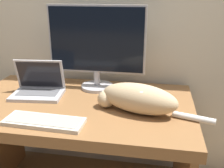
# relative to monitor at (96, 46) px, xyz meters

# --- Properties ---
(desk) EXTENTS (1.32, 0.78, 0.70)m
(desk) POSITION_rel_monitor_xyz_m (-0.05, -0.24, -0.44)
(desk) COLOR olive
(desk) RESTS_ON ground_plane
(monitor) EXTENTS (0.62, 0.21, 0.53)m
(monitor) POSITION_rel_monitor_xyz_m (0.00, 0.00, 0.00)
(monitor) COLOR #B2B2B7
(monitor) RESTS_ON desk
(laptop) EXTENTS (0.32, 0.23, 0.22)m
(laptop) POSITION_rel_monitor_xyz_m (-0.33, -0.18, -0.24)
(laptop) COLOR #B7B7BC
(laptop) RESTS_ON desk
(external_keyboard) EXTENTS (0.40, 0.15, 0.02)m
(external_keyboard) POSITION_rel_monitor_xyz_m (-0.15, -0.52, -0.27)
(external_keyboard) COLOR beige
(external_keyboard) RESTS_ON desk
(cat) EXTENTS (0.61, 0.27, 0.16)m
(cat) POSITION_rel_monitor_xyz_m (0.29, -0.31, -0.20)
(cat) COLOR #D1B284
(cat) RESTS_ON desk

